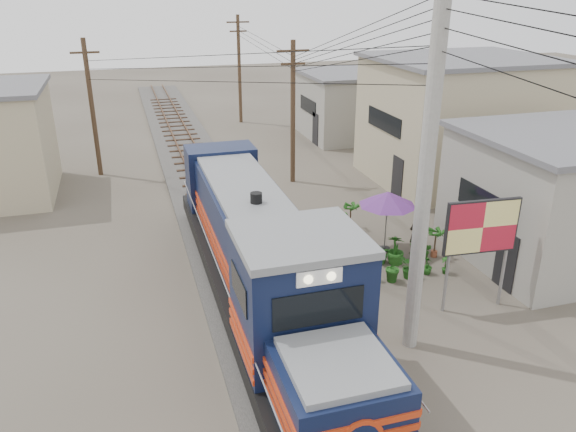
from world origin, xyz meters
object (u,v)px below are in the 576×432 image
object	(u,v)px
billboard	(482,230)
vendor	(416,233)
market_umbrella	(388,199)
locomotive	(262,259)

from	to	relation	value
billboard	vendor	distance (m)	4.36
billboard	vendor	size ratio (longest dim) A/B	2.17
billboard	vendor	xyz separation A→B (m)	(0.15, 3.95, -1.83)
billboard	market_umbrella	xyz separation A→B (m)	(-0.80, 4.54, -0.58)
locomotive	market_umbrella	distance (m)	6.14
locomotive	vendor	world-z (taller)	locomotive
locomotive	vendor	size ratio (longest dim) A/B	9.73
locomotive	vendor	xyz separation A→B (m)	(6.42, 2.18, -0.91)
vendor	billboard	bearing A→B (deg)	70.23
locomotive	vendor	bearing A→B (deg)	18.78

